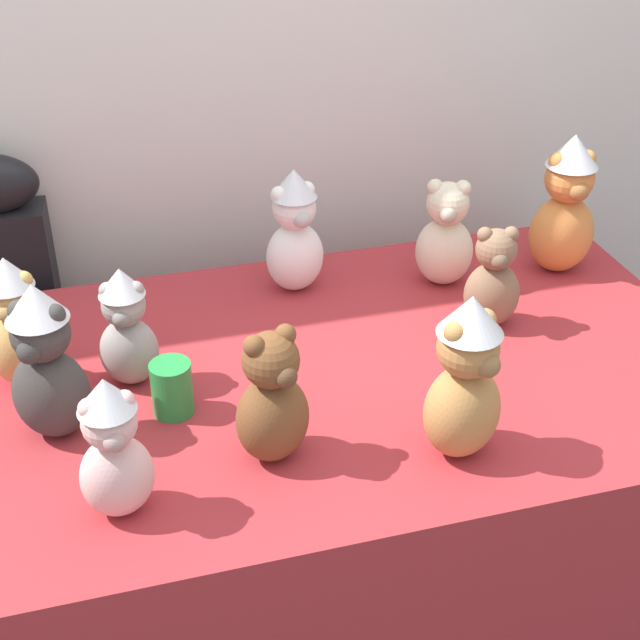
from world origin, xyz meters
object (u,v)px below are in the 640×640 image
at_px(teddy_bear_cream, 445,236).
at_px(teddy_bear_charcoal, 46,364).
at_px(teddy_bear_snow, 295,232).
at_px(teddy_bear_ginger, 565,206).
at_px(instrument_case, 12,345).
at_px(teddy_bear_ash, 126,328).
at_px(teddy_bear_honey, 16,324).
at_px(party_cup_green, 172,388).
at_px(display_table, 320,504).
at_px(teddy_bear_mocha, 493,280).
at_px(teddy_bear_caramel, 465,380).
at_px(teddy_bear_blush, 113,449).
at_px(teddy_bear_chestnut, 272,400).

relative_size(teddy_bear_cream, teddy_bear_charcoal, 0.83).
distance_m(teddy_bear_snow, teddy_bear_ginger, 0.65).
bearing_deg(teddy_bear_snow, instrument_case, 149.08).
bearing_deg(teddy_bear_charcoal, teddy_bear_ash, 66.97).
xyz_separation_m(teddy_bear_honey, party_cup_green, (0.27, -0.18, -0.08)).
bearing_deg(teddy_bear_charcoal, teddy_bear_snow, 62.66).
distance_m(display_table, teddy_bear_mocha, 0.64).
distance_m(teddy_bear_caramel, teddy_bear_blush, 0.61).
relative_size(display_table, teddy_bear_blush, 6.24).
xyz_separation_m(display_table, teddy_bear_caramel, (0.17, -0.32, 0.54)).
xyz_separation_m(teddy_bear_caramel, teddy_bear_honey, (-0.76, 0.44, -0.02)).
relative_size(teddy_bear_mocha, party_cup_green, 2.17).
relative_size(teddy_bear_snow, teddy_bear_mocha, 1.26).
relative_size(teddy_bear_caramel, teddy_bear_charcoal, 1.03).
distance_m(teddy_bear_caramel, teddy_bear_ginger, 0.77).
xyz_separation_m(teddy_bear_snow, teddy_bear_mocha, (0.38, -0.27, -0.04)).
bearing_deg(instrument_case, teddy_bear_chestnut, -54.93).
height_order(display_table, teddy_bear_chestnut, teddy_bear_chestnut).
distance_m(teddy_bear_ash, teddy_bear_mocha, 0.79).
bearing_deg(teddy_bear_charcoal, party_cup_green, 28.14).
distance_m(teddy_bear_snow, teddy_bear_blush, 0.80).
relative_size(teddy_bear_charcoal, party_cup_green, 2.91).
xyz_separation_m(teddy_bear_chestnut, teddy_bear_blush, (-0.28, -0.07, 0.01)).
bearing_deg(teddy_bear_ash, instrument_case, 127.85).
bearing_deg(teddy_bear_charcoal, teddy_bear_mocha, 35.06).
distance_m(teddy_bear_snow, teddy_bear_charcoal, 0.70).
distance_m(display_table, instrument_case, 0.92).
height_order(teddy_bear_snow, teddy_bear_honey, teddy_bear_snow).
distance_m(teddy_bear_ash, party_cup_green, 0.16).
distance_m(teddy_bear_blush, teddy_bear_mocha, 0.93).
bearing_deg(teddy_bear_honey, teddy_bear_chestnut, -32.91).
relative_size(teddy_bear_snow, teddy_bear_chestnut, 1.13).
distance_m(teddy_bear_chestnut, party_cup_green, 0.25).
distance_m(display_table, teddy_bear_ginger, 0.91).
height_order(instrument_case, teddy_bear_honey, instrument_case).
distance_m(teddy_bear_charcoal, teddy_bear_mocha, 0.95).
xyz_separation_m(instrument_case, teddy_bear_honey, (0.07, -0.50, 0.36)).
distance_m(teddy_bear_charcoal, party_cup_green, 0.24).
height_order(display_table, teddy_bear_cream, teddy_bear_cream).
distance_m(teddy_bear_charcoal, teddy_bear_chestnut, 0.42).
relative_size(teddy_bear_chestnut, teddy_bear_blush, 0.99).
xyz_separation_m(teddy_bear_ginger, teddy_bear_charcoal, (-1.21, -0.32, -0.01)).
height_order(teddy_bear_snow, party_cup_green, teddy_bear_snow).
xyz_separation_m(display_table, instrument_case, (-0.66, 0.62, 0.16)).
height_order(teddy_bear_snow, teddy_bear_blush, teddy_bear_snow).
height_order(teddy_bear_chestnut, party_cup_green, teddy_bear_chestnut).
distance_m(instrument_case, teddy_bear_caramel, 1.31).
relative_size(teddy_bear_ginger, teddy_bear_blush, 1.28).
xyz_separation_m(teddy_bear_ash, teddy_bear_mocha, (0.79, 0.01, -0.02)).
height_order(instrument_case, teddy_bear_snow, instrument_case).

